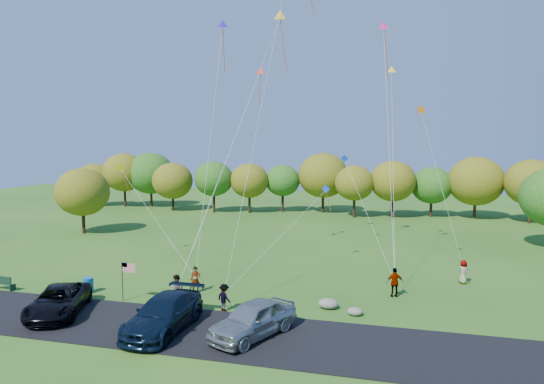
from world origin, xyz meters
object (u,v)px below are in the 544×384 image
Objects in this scene: flyer_a at (196,280)px; flyer_e at (463,272)px; minivan_navy at (164,314)px; flyer_d at (395,283)px; park_bench at (2,283)px; flyer_b at (177,291)px; trash_barrel at (88,285)px; minivan_dark at (58,301)px; flyer_c at (224,298)px; minivan_silver at (253,319)px.

flyer_a is 1.04× the size of flyer_e.
flyer_d is (11.38, 8.71, 0.00)m from minivan_navy.
flyer_d is 25.40m from park_bench.
flyer_b is 1.95× the size of trash_barrel.
minivan_dark is 5.65× the size of trash_barrel.
flyer_d is (18.19, 8.07, 0.10)m from minivan_dark.
flyer_a is 4.07m from flyer_c.
trash_barrel is at bearing -146.06° from flyer_b.
flyer_d is at bearing 37.93° from minivan_navy.
park_bench is (-24.88, -5.10, -0.41)m from flyer_d.
flyer_d is 1.13× the size of flyer_e.
minivan_navy is at bearing -30.77° from trash_barrel.
flyer_b is (5.78, 2.98, 0.12)m from minivan_dark.
minivan_silver is (4.64, 0.41, 0.02)m from minivan_navy.
flyer_b is at bearing 8.58° from flyer_d.
flyer_a reaches higher than park_bench.
minivan_silver is 3.26× the size of flyer_c.
flyer_d is at bearing 75.33° from minivan_silver.
flyer_c is (-2.70, 3.20, -0.15)m from minivan_silver.
flyer_e reaches higher than park_bench.
flyer_a reaches higher than flyer_c.
minivan_dark is at bearing -77.15° from trash_barrel.
flyer_b reaches higher than trash_barrel.
trash_barrel is (-7.71, 4.59, -0.43)m from minivan_navy.
flyer_d is 1.89× the size of trash_barrel.
flyer_c is at bearing 154.61° from minivan_silver.
flyer_a is 12.76m from park_bench.
minivan_silver reaches higher than minivan_dark.
flyer_a is (-1.04, 6.38, -0.07)m from minivan_navy.
minivan_silver reaches higher than trash_barrel.
park_bench is at bearing -2.17° from flyer_d.
flyer_b is (-5.66, 3.20, 0.01)m from minivan_silver.
minivan_silver is 2.92× the size of park_bench.
minivan_navy reaches higher than flyer_e.
flyer_d is (12.41, 5.10, -0.03)m from flyer_b.
minivan_dark is 9.24m from flyer_c.
flyer_e is (11.26, 12.45, -0.12)m from minivan_silver.
flyer_b is at bearing 85.69° from flyer_e.
flyer_b is 1.20× the size of flyer_c.
minivan_navy is 4.10m from flyer_c.
minivan_dark is 11.45m from minivan_silver.
park_bench is (-13.49, 3.61, -0.40)m from minivan_navy.
flyer_c is 0.85× the size of flyer_d.
flyer_b is 2.97m from flyer_c.
minivan_silver is (11.44, -0.22, 0.11)m from minivan_dark.
minivan_dark is 0.93× the size of minivan_navy.
flyer_b is at bearing 5.86° from minivan_dark.
minivan_silver reaches higher than flyer_e.
minivan_navy is 20.45m from flyer_e.
minivan_dark is 6.50m from flyer_b.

